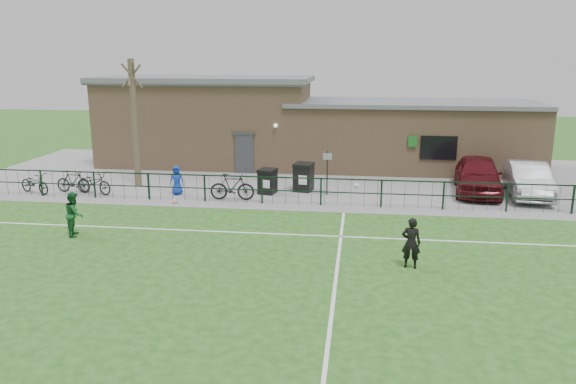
# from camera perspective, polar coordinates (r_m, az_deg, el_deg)

# --- Properties ---
(ground) EXTENTS (90.00, 90.00, 0.00)m
(ground) POSITION_cam_1_polar(r_m,az_deg,el_deg) (16.23, -2.30, -8.71)
(ground) COLOR #215017
(ground) RESTS_ON ground
(paving_strip) EXTENTS (34.00, 13.00, 0.02)m
(paving_strip) POSITION_cam_1_polar(r_m,az_deg,el_deg) (29.05, 2.16, 1.54)
(paving_strip) COLOR gray
(paving_strip) RESTS_ON ground
(pitch_line_touch) EXTENTS (28.00, 0.10, 0.01)m
(pitch_line_touch) POSITION_cam_1_polar(r_m,az_deg,el_deg) (23.54, 0.88, -1.43)
(pitch_line_touch) COLOR white
(pitch_line_touch) RESTS_ON ground
(pitch_line_mid) EXTENTS (28.00, 0.10, 0.01)m
(pitch_line_mid) POSITION_cam_1_polar(r_m,az_deg,el_deg) (19.93, -0.37, -4.31)
(pitch_line_mid) COLOR white
(pitch_line_mid) RESTS_ON ground
(pitch_line_perp) EXTENTS (0.10, 16.00, 0.01)m
(pitch_line_perp) POSITION_cam_1_polar(r_m,az_deg,el_deg) (16.03, 4.85, -9.03)
(pitch_line_perp) COLOR white
(pitch_line_perp) RESTS_ON ground
(perimeter_fence) EXTENTS (28.00, 0.10, 1.20)m
(perimeter_fence) POSITION_cam_1_polar(r_m,az_deg,el_deg) (23.58, 0.94, 0.09)
(perimeter_fence) COLOR black
(perimeter_fence) RESTS_ON ground
(bare_tree) EXTENTS (0.30, 0.30, 6.00)m
(bare_tree) POSITION_cam_1_polar(r_m,az_deg,el_deg) (27.57, -15.30, 6.69)
(bare_tree) COLOR #4B3D2E
(bare_tree) RESTS_ON ground
(wheelie_bin_left) EXTENTS (0.85, 0.92, 1.04)m
(wheelie_bin_left) POSITION_cam_1_polar(r_m,az_deg,el_deg) (25.51, -2.09, 1.01)
(wheelie_bin_left) COLOR black
(wheelie_bin_left) RESTS_ON paving_strip
(wheelie_bin_right) EXTENTS (0.94, 1.03, 1.21)m
(wheelie_bin_right) POSITION_cam_1_polar(r_m,az_deg,el_deg) (25.98, 1.60, 1.45)
(wheelie_bin_right) COLOR black
(wheelie_bin_right) RESTS_ON paving_strip
(sign_post) EXTENTS (0.07, 0.07, 2.00)m
(sign_post) POSITION_cam_1_polar(r_m,az_deg,el_deg) (25.18, 4.00, 1.93)
(sign_post) COLOR black
(sign_post) RESTS_ON paving_strip
(car_maroon) EXTENTS (2.59, 5.11, 1.67)m
(car_maroon) POSITION_cam_1_polar(r_m,az_deg,el_deg) (26.99, 18.72, 1.68)
(car_maroon) COLOR #4B0D14
(car_maroon) RESTS_ON paving_strip
(car_silver) EXTENTS (1.99, 4.68, 1.50)m
(car_silver) POSITION_cam_1_polar(r_m,az_deg,el_deg) (27.14, 23.19, 1.17)
(car_silver) COLOR #9C9EA4
(car_silver) RESTS_ON paving_strip
(bicycle_a) EXTENTS (1.91, 1.26, 0.95)m
(bicycle_a) POSITION_cam_1_polar(r_m,az_deg,el_deg) (27.99, -24.34, 0.83)
(bicycle_a) COLOR black
(bicycle_a) RESTS_ON paving_strip
(bicycle_b) EXTENTS (1.74, 0.66, 1.02)m
(bicycle_b) POSITION_cam_1_polar(r_m,az_deg,el_deg) (27.46, -20.98, 0.99)
(bicycle_b) COLOR black
(bicycle_b) RESTS_ON paving_strip
(bicycle_c) EXTENTS (2.08, 1.33, 1.03)m
(bicycle_c) POSITION_cam_1_polar(r_m,az_deg,el_deg) (26.92, -19.07, 0.92)
(bicycle_c) COLOR black
(bicycle_c) RESTS_ON paving_strip
(bicycle_d) EXTENTS (1.96, 0.65, 1.16)m
(bicycle_d) POSITION_cam_1_polar(r_m,az_deg,el_deg) (24.44, -5.69, 0.52)
(bicycle_d) COLOR black
(bicycle_d) RESTS_ON paving_strip
(spectator_child) EXTENTS (0.68, 0.47, 1.32)m
(spectator_child) POSITION_cam_1_polar(r_m,az_deg,el_deg) (25.73, -11.23, 1.18)
(spectator_child) COLOR #1234B0
(spectator_child) RESTS_ON paving_strip
(goalkeeper_kick) EXTENTS (2.08, 3.55, 1.82)m
(goalkeeper_kick) POSITION_cam_1_polar(r_m,az_deg,el_deg) (17.16, 12.20, -4.86)
(goalkeeper_kick) COLOR black
(goalkeeper_kick) RESTS_ON ground
(outfield_player) EXTENTS (0.81, 0.91, 1.56)m
(outfield_player) POSITION_cam_1_polar(r_m,az_deg,el_deg) (21.00, -20.88, -2.09)
(outfield_player) COLOR #175125
(outfield_player) RESTS_ON ground
(ball_ground) EXTENTS (0.23, 0.23, 0.23)m
(ball_ground) POSITION_cam_1_polar(r_m,az_deg,el_deg) (24.34, -11.45, -0.93)
(ball_ground) COLOR silver
(ball_ground) RESTS_ON ground
(clubhouse) EXTENTS (24.25, 5.40, 4.96)m
(clubhouse) POSITION_cam_1_polar(r_m,az_deg,el_deg) (31.70, 1.11, 6.65)
(clubhouse) COLOR #A17F5A
(clubhouse) RESTS_ON ground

